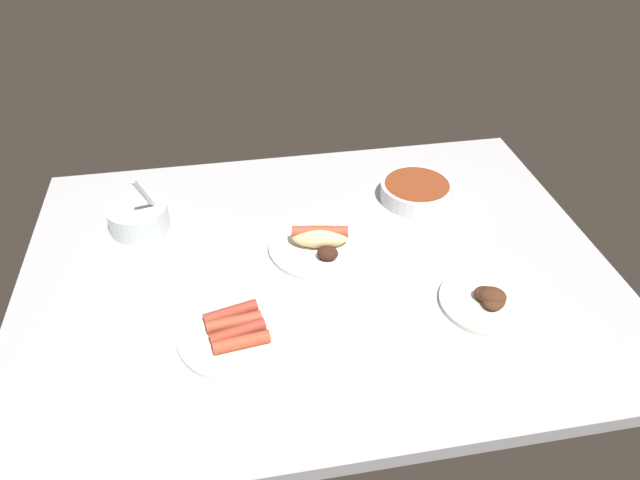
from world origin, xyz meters
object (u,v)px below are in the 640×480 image
plate_grilled_meat (489,300)px  plate_hotdog_assembled (320,242)px  bowl_coleslaw (138,216)px  bowl_chili (416,191)px  plate_sausages (236,331)px

plate_grilled_meat → plate_hotdog_assembled: 36.21cm
plate_grilled_meat → plate_hotdog_assembled: bearing=142.1°
bowl_coleslaw → bowl_chili: bowl_coleslaw is taller
bowl_coleslaw → plate_hotdog_assembled: bowl_coleslaw is taller
plate_grilled_meat → plate_hotdog_assembled: size_ratio=0.83×
plate_sausages → bowl_chili: bearing=39.1°
plate_hotdog_assembled → bowl_chili: bearing=29.7°
bowl_chili → plate_hotdog_assembled: 29.58cm
plate_grilled_meat → plate_sausages: 47.76cm
plate_sausages → plate_hotdog_assembled: bearing=48.8°
bowl_coleslaw → plate_sausages: bearing=-62.3°
plate_sausages → plate_hotdog_assembled: (19.18, 21.91, 0.80)cm
plate_grilled_meat → plate_sausages: size_ratio=0.86×
plate_sausages → plate_hotdog_assembled: 29.12cm
plate_grilled_meat → bowl_chili: size_ratio=1.08×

